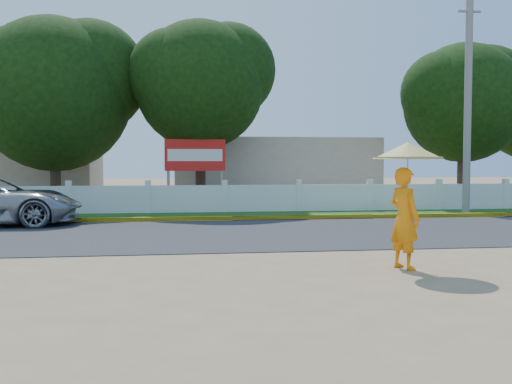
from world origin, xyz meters
TOP-DOWN VIEW (x-y plane):
  - ground at (0.00, 0.00)m, footprint 120.00×120.00m
  - road at (0.00, 4.50)m, footprint 60.00×7.00m
  - grass_verge at (0.00, 9.75)m, footprint 60.00×3.50m
  - curb at (0.00, 8.05)m, footprint 40.00×0.18m
  - fence at (0.00, 11.20)m, footprint 40.00×0.10m
  - building_near at (3.00, 18.00)m, footprint 10.00×6.00m
  - building_far at (-10.00, 19.00)m, footprint 8.00×5.00m
  - utility_pole at (9.25, 9.38)m, footprint 0.28×0.28m
  - monk_with_parasol at (2.39, -1.22)m, footprint 1.31×1.31m
  - billboard at (-1.13, 12.30)m, footprint 2.50×0.13m
  - tree_row at (0.86, 14.04)m, footprint 36.23×7.26m

SIDE VIEW (x-z plane):
  - ground at x=0.00m, z-range 0.00..0.00m
  - road at x=0.00m, z-range 0.00..0.02m
  - grass_verge at x=0.00m, z-range 0.00..0.03m
  - curb at x=0.00m, z-range 0.00..0.16m
  - fence at x=0.00m, z-range 0.00..1.10m
  - building_far at x=-10.00m, z-range 0.00..2.80m
  - monk_with_parasol at x=2.39m, z-range 0.36..2.74m
  - building_near at x=3.00m, z-range 0.00..3.20m
  - billboard at x=-1.13m, z-range 0.67..3.62m
  - utility_pole at x=9.25m, z-range 0.00..8.56m
  - tree_row at x=0.86m, z-range 0.79..9.02m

